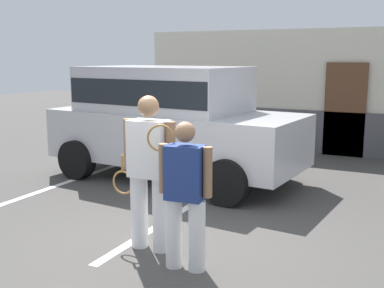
# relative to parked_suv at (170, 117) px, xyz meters

# --- Properties ---
(ground_plane) EXTENTS (40.00, 40.00, 0.00)m
(ground_plane) POSITION_rel_parked_suv_xyz_m (1.61, -3.02, -1.15)
(ground_plane) COLOR #423F3D
(parking_stripe_0) EXTENTS (0.12, 4.40, 0.01)m
(parking_stripe_0) POSITION_rel_parked_suv_xyz_m (-1.52, -1.52, -1.14)
(parking_stripe_0) COLOR silver
(parking_stripe_0) RESTS_ON ground_plane
(parking_stripe_1) EXTENTS (0.12, 4.40, 0.01)m
(parking_stripe_1) POSITION_rel_parked_suv_xyz_m (1.09, -1.52, -1.14)
(parking_stripe_1) COLOR silver
(parking_stripe_1) RESTS_ON ground_plane
(house_frontage) EXTENTS (8.05, 0.40, 2.86)m
(house_frontage) POSITION_rel_parked_suv_xyz_m (1.62, 3.67, 0.20)
(house_frontage) COLOR beige
(house_frontage) RESTS_ON ground_plane
(parked_suv) EXTENTS (4.75, 2.49, 2.05)m
(parked_suv) POSITION_rel_parked_suv_xyz_m (0.00, 0.00, 0.00)
(parked_suv) COLOR #B7B7BC
(parked_suv) RESTS_ON ground_plane
(tennis_player_man) EXTENTS (0.92, 0.28, 1.80)m
(tennis_player_man) POSITION_rel_parked_suv_xyz_m (1.39, -3.03, -0.21)
(tennis_player_man) COLOR white
(tennis_player_man) RESTS_ON ground_plane
(tennis_player_woman) EXTENTS (0.73, 0.28, 1.58)m
(tennis_player_woman) POSITION_rel_parked_suv_xyz_m (2.00, -3.32, -0.32)
(tennis_player_woman) COLOR white
(tennis_player_woman) RESTS_ON ground_plane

